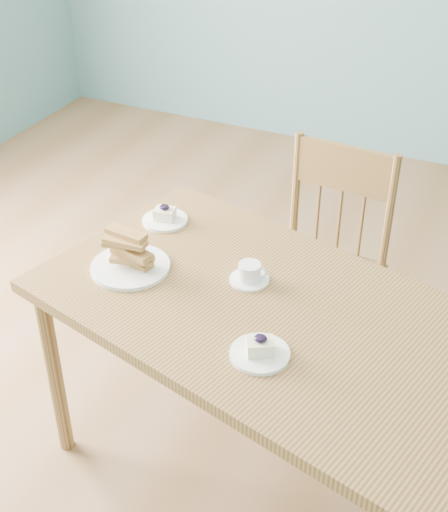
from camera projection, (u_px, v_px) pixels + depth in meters
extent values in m
cube|color=#8B6241|center=(267.00, 442.00, 2.54)|extent=(5.00, 5.00, 0.01)
cube|color=olive|center=(270.00, 314.00, 2.02)|extent=(1.51, 1.09, 0.04)
cylinder|color=olive|center=(55.00, 374.00, 2.34)|extent=(0.05, 0.05, 0.69)
cylinder|color=olive|center=(188.00, 283.00, 2.76)|extent=(0.05, 0.05, 0.69)
cube|color=olive|center=(317.00, 278.00, 2.65)|extent=(0.44, 0.43, 0.04)
cylinder|color=olive|center=(253.00, 333.00, 2.73)|extent=(0.03, 0.03, 0.40)
cylinder|color=olive|center=(339.00, 365.00, 2.58)|extent=(0.03, 0.03, 0.40)
cylinder|color=olive|center=(291.00, 289.00, 2.97)|extent=(0.03, 0.03, 0.40)
cylinder|color=olive|center=(371.00, 315.00, 2.82)|extent=(0.03, 0.03, 0.40)
cylinder|color=olive|center=(296.00, 188.00, 2.72)|extent=(0.03, 0.03, 0.46)
cylinder|color=olive|center=(389.00, 213.00, 2.56)|extent=(0.03, 0.03, 0.46)
cube|color=olive|center=(345.00, 168.00, 2.57)|extent=(0.35, 0.05, 0.18)
cylinder|color=olive|center=(318.00, 215.00, 2.73)|extent=(0.01, 0.01, 0.27)
cylinder|color=olive|center=(339.00, 221.00, 2.69)|extent=(0.01, 0.01, 0.27)
cylinder|color=olive|center=(361.00, 227.00, 2.65)|extent=(0.01, 0.01, 0.27)
cylinder|color=white|center=(260.00, 354.00, 1.84)|extent=(0.16, 0.16, 0.01)
cube|color=#FFF2C3|center=(260.00, 346.00, 1.83)|extent=(0.09, 0.08, 0.04)
ellipsoid|color=black|center=(260.00, 338.00, 1.81)|extent=(0.03, 0.03, 0.02)
sphere|color=black|center=(265.00, 339.00, 1.81)|extent=(0.01, 0.01, 0.01)
sphere|color=black|center=(259.00, 336.00, 1.82)|extent=(0.01, 0.01, 0.01)
sphere|color=black|center=(260.00, 341.00, 1.80)|extent=(0.01, 0.01, 0.01)
cylinder|color=white|center=(165.00, 220.00, 2.40)|extent=(0.15, 0.15, 0.01)
cube|color=#FFF2C3|center=(165.00, 214.00, 2.38)|extent=(0.07, 0.06, 0.04)
ellipsoid|color=black|center=(164.00, 207.00, 2.37)|extent=(0.03, 0.03, 0.01)
sphere|color=black|center=(167.00, 207.00, 2.37)|extent=(0.01, 0.01, 0.01)
sphere|color=black|center=(163.00, 206.00, 2.38)|extent=(0.01, 0.01, 0.01)
sphere|color=black|center=(164.00, 209.00, 2.36)|extent=(0.01, 0.01, 0.01)
cylinder|color=white|center=(249.00, 280.00, 2.12)|extent=(0.12, 0.12, 0.01)
cylinder|color=white|center=(250.00, 271.00, 2.10)|extent=(0.08, 0.08, 0.05)
cylinder|color=#9A6844|center=(250.00, 266.00, 2.09)|extent=(0.06, 0.06, 0.00)
torus|color=white|center=(261.00, 272.00, 2.10)|extent=(0.04, 0.02, 0.04)
cylinder|color=white|center=(130.00, 267.00, 2.17)|extent=(0.24, 0.24, 0.01)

